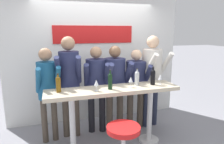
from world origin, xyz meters
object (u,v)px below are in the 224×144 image
(person_left, at_px, (69,76))
(person_center_left, at_px, (96,81))
(wine_bottle_1, at_px, (153,76))
(wine_bottle_3, at_px, (58,84))
(wine_bottle_2, at_px, (110,80))
(person_far_left, at_px, (47,85))
(person_center, at_px, (115,80))
(person_center_right, at_px, (136,81))
(wine_bottle_0, at_px, (137,77))
(wine_glass_0, at_px, (160,77))
(tasting_table, at_px, (113,100))
(person_right, at_px, (152,72))
(wine_glass_2, at_px, (131,80))
(wine_glass_1, at_px, (96,83))
(bar_stool, at_px, (123,141))

(person_left, height_order, person_center_left, person_left)
(wine_bottle_1, height_order, wine_bottle_3, wine_bottle_1)
(person_center_left, height_order, wine_bottle_2, person_center_left)
(person_far_left, bearing_deg, wine_bottle_1, -23.62)
(person_center, height_order, person_center_right, person_center)
(wine_bottle_0, xyz_separation_m, wine_bottle_2, (-0.50, -0.10, 0.01))
(person_center_right, bearing_deg, person_left, -175.03)
(wine_bottle_1, bearing_deg, wine_bottle_2, -176.09)
(wine_bottle_2, xyz_separation_m, wine_glass_0, (0.90, 0.03, -0.02))
(tasting_table, distance_m, wine_bottle_2, 0.34)
(person_far_left, distance_m, person_center, 1.21)
(person_right, distance_m, wine_bottle_1, 0.57)
(tasting_table, xyz_separation_m, person_left, (-0.64, 0.56, 0.32))
(tasting_table, distance_m, person_right, 1.13)
(person_right, bearing_deg, wine_glass_0, -113.81)
(person_left, distance_m, wine_bottle_2, 0.83)
(wine_glass_2, bearing_deg, wine_bottle_2, -178.10)
(tasting_table, height_order, person_center_right, person_center_right)
(person_center, distance_m, wine_glass_1, 0.79)
(wine_bottle_3, bearing_deg, person_center_left, 37.89)
(person_far_left, bearing_deg, wine_bottle_0, -24.68)
(person_center_left, bearing_deg, person_far_left, -164.56)
(person_center_right, height_order, person_right, person_right)
(wine_glass_2, bearing_deg, wine_glass_0, 1.53)
(wine_bottle_0, height_order, wine_glass_0, wine_bottle_0)
(tasting_table, distance_m, bar_stool, 0.74)
(person_far_left, xyz_separation_m, wine_glass_1, (0.72, -0.57, 0.12))
(wine_bottle_1, relative_size, wine_glass_2, 1.75)
(person_left, relative_size, person_center_right, 1.16)
(bar_stool, height_order, person_left, person_left)
(person_center_left, distance_m, wine_bottle_0, 0.80)
(person_right, height_order, wine_bottle_2, person_right)
(tasting_table, relative_size, wine_glass_0, 12.16)
(wine_bottle_1, bearing_deg, tasting_table, -179.06)
(wine_bottle_1, distance_m, wine_bottle_2, 0.77)
(wine_bottle_2, xyz_separation_m, wine_glass_1, (-0.23, -0.04, -0.02))
(wine_bottle_3, bearing_deg, person_far_left, 110.58)
(person_right, distance_m, wine_glass_0, 0.55)
(person_right, bearing_deg, wine_bottle_3, -175.72)
(tasting_table, bearing_deg, person_center, 69.39)
(wine_bottle_1, distance_m, wine_bottle_3, 1.56)
(tasting_table, xyz_separation_m, wine_bottle_2, (-0.06, -0.04, 0.34))
(bar_stool, xyz_separation_m, person_right, (1.01, 1.14, 0.69))
(person_center_right, height_order, wine_bottle_3, person_center_right)
(wine_bottle_0, bearing_deg, tasting_table, -172.38)
(person_left, distance_m, wine_bottle_3, 0.56)
(wine_bottle_0, bearing_deg, person_center_right, 67.85)
(person_right, relative_size, wine_bottle_2, 5.85)
(bar_stool, height_order, person_right, person_right)
(person_far_left, height_order, person_right, person_right)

